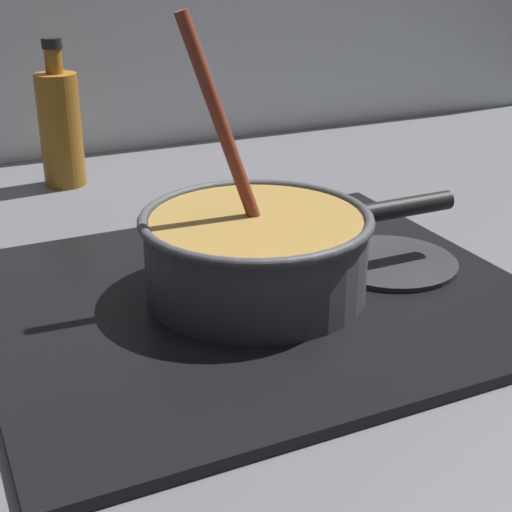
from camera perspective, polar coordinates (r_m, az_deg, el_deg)
name	(u,v)px	position (r m, az deg, el deg)	size (l,w,h in m)	color
ground	(200,397)	(0.69, -4.27, -10.68)	(2.40, 1.60, 0.04)	#4C4C51
hob_plate	(256,297)	(0.80, 0.00, -3.16)	(0.56, 0.48, 0.01)	black
burner_ring	(256,289)	(0.80, 0.00, -2.51)	(0.17, 0.17, 0.01)	#592D0C
spare_burner	(390,262)	(0.88, 10.21, -0.46)	(0.15, 0.15, 0.01)	#262628
cooking_pan	(257,251)	(0.78, 0.07, 0.40)	(0.37, 0.24, 0.29)	#38383D
oil_bottle	(60,127)	(1.20, -14.70, 9.50)	(0.06, 0.06, 0.22)	#8C5919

